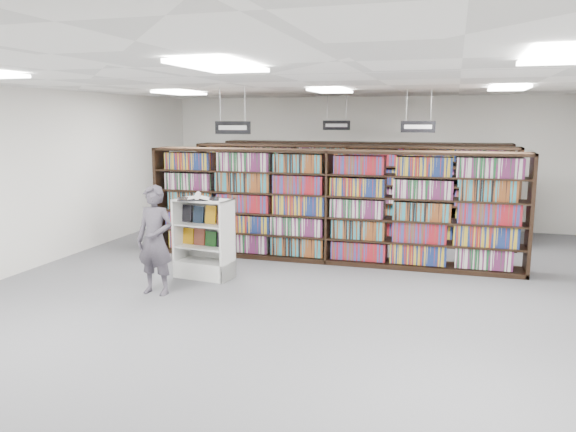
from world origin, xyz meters
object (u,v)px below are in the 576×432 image
(endcap_display, at_px, (205,250))
(shopper, at_px, (155,240))
(bookshelf_row_near, at_px, (329,206))
(open_book, at_px, (198,198))

(endcap_display, distance_m, shopper, 1.18)
(endcap_display, relative_size, shopper, 0.80)
(bookshelf_row_near, height_order, open_book, bookshelf_row_near)
(endcap_display, height_order, shopper, shopper)
(endcap_display, height_order, open_book, open_book)
(open_book, xyz_separation_m, shopper, (-0.26, -0.99, -0.53))
(endcap_display, bearing_deg, shopper, -99.96)
(endcap_display, bearing_deg, open_book, -122.16)
(bookshelf_row_near, relative_size, open_book, 9.07)
(bookshelf_row_near, height_order, endcap_display, bookshelf_row_near)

